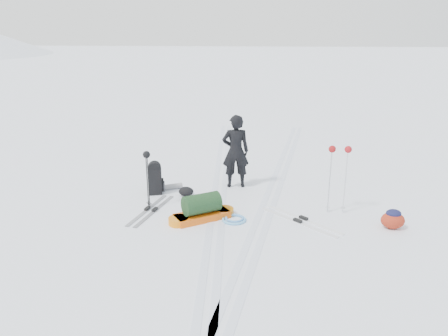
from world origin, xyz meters
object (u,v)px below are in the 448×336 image
at_px(pulk_sled, 202,210).
at_px(ski_poles_black, 147,162).
at_px(skier, 236,151).
at_px(expedition_rucksack, 157,179).

distance_m(pulk_sled, ski_poles_black, 1.67).
bearing_deg(pulk_sled, ski_poles_black, 124.10).
bearing_deg(pulk_sled, skier, 41.59).
bearing_deg(ski_poles_black, pulk_sled, -22.01).
height_order(skier, ski_poles_black, skier).
bearing_deg(skier, ski_poles_black, 31.04).
distance_m(skier, ski_poles_black, 2.48).
height_order(pulk_sled, ski_poles_black, ski_poles_black).
bearing_deg(pulk_sled, expedition_rucksack, 99.00).
xyz_separation_m(skier, pulk_sled, (-0.57, -2.15, -0.73)).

